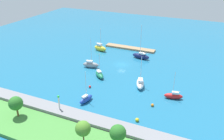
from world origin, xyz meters
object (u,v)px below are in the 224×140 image
(harbor_beacon, at_px, (59,101))
(sailboat_yellow_far_north, at_px, (100,48))
(sailboat_blue_near_pier, at_px, (86,99))
(mooring_buoy_yellow, at_px, (137,120))
(mooring_buoy_orange, at_px, (152,105))
(park_tree_midwest, at_px, (16,103))
(sailboat_gray_by_breakwater, at_px, (91,65))
(pier_dock, at_px, (130,48))
(park_tree_center, at_px, (83,129))
(sailboat_red_east_end, at_px, (174,96))
(sailboat_white_along_channel, at_px, (140,83))
(park_tree_west, at_px, (118,133))
(mooring_buoy_red, at_px, (90,87))
(sailboat_navy_far_south, at_px, (141,56))
(sailboat_green_off_beacon, at_px, (99,74))

(harbor_beacon, height_order, sailboat_yellow_far_north, sailboat_yellow_far_north)
(sailboat_blue_near_pier, xyz_separation_m, mooring_buoy_yellow, (-14.81, 2.35, -0.44))
(mooring_buoy_yellow, relative_size, mooring_buoy_orange, 1.15)
(park_tree_midwest, relative_size, mooring_buoy_orange, 6.61)
(park_tree_midwest, distance_m, sailboat_gray_by_breakwater, 32.26)
(sailboat_gray_by_breakwater, bearing_deg, mooring_buoy_yellow, -52.86)
(pier_dock, xyz_separation_m, park_tree_center, (-10.82, 56.09, 3.86))
(park_tree_center, xyz_separation_m, sailboat_red_east_end, (-12.96, -24.92, -3.33))
(harbor_beacon, xyz_separation_m, sailboat_red_east_end, (-23.48, -18.19, -2.79))
(park_tree_midwest, bearing_deg, mooring_buoy_orange, -146.80)
(sailboat_white_along_channel, relative_size, mooring_buoy_orange, 12.22)
(park_tree_west, height_order, sailboat_white_along_channel, sailboat_white_along_channel)
(sailboat_yellow_far_north, distance_m, mooring_buoy_orange, 42.39)
(harbor_beacon, distance_m, sailboat_blue_near_pier, 8.36)
(sailboat_white_along_channel, relative_size, mooring_buoy_red, 13.54)
(sailboat_white_along_channel, bearing_deg, park_tree_center, 156.53)
(harbor_beacon, bearing_deg, sailboat_navy_far_south, -99.63)
(mooring_buoy_yellow, bearing_deg, sailboat_white_along_channel, -74.42)
(sailboat_white_along_channel, xyz_separation_m, sailboat_navy_far_south, (6.33, -20.32, 0.01))
(sailboat_blue_near_pier, relative_size, sailboat_red_east_end, 1.11)
(park_tree_midwest, height_order, sailboat_gray_by_breakwater, sailboat_gray_by_breakwater)
(park_tree_midwest, relative_size, sailboat_yellow_far_north, 0.54)
(harbor_beacon, relative_size, mooring_buoy_red, 5.37)
(sailboat_blue_near_pier, bearing_deg, park_tree_center, -139.68)
(park_tree_midwest, relative_size, sailboat_blue_near_pier, 0.58)
(park_tree_midwest, distance_m, mooring_buoy_yellow, 27.87)
(harbor_beacon, height_order, mooring_buoy_red, harbor_beacon)
(sailboat_green_off_beacon, bearing_deg, mooring_buoy_yellow, 1.48)
(sailboat_gray_by_breakwater, xyz_separation_m, sailboat_white_along_channel, (-19.53, 5.70, -0.02))
(park_tree_center, relative_size, mooring_buoy_red, 7.11)
(sailboat_red_east_end, relative_size, mooring_buoy_yellow, 8.91)
(pier_dock, bearing_deg, park_tree_center, 100.92)
(sailboat_blue_near_pier, relative_size, mooring_buoy_orange, 11.31)
(sailboat_red_east_end, bearing_deg, mooring_buoy_red, -3.80)
(pier_dock, xyz_separation_m, harbor_beacon, (-0.30, 49.37, 3.32))
(sailboat_yellow_far_north, bearing_deg, sailboat_gray_by_breakwater, -60.85)
(pier_dock, xyz_separation_m, sailboat_white_along_channel, (-13.63, 28.45, 0.72))
(mooring_buoy_red, bearing_deg, park_tree_west, 131.34)
(sailboat_blue_near_pier, xyz_separation_m, mooring_buoy_red, (2.69, -6.90, -0.53))
(park_tree_center, bearing_deg, mooring_buoy_yellow, -121.87)
(pier_dock, bearing_deg, sailboat_green_off_beacon, 90.03)
(park_tree_center, height_order, sailboat_yellow_far_north, sailboat_yellow_far_north)
(park_tree_center, distance_m, sailboat_red_east_end, 28.28)
(sailboat_blue_near_pier, xyz_separation_m, sailboat_red_east_end, (-20.51, -10.89, 0.00))
(harbor_beacon, height_order, mooring_buoy_yellow, harbor_beacon)
(pier_dock, distance_m, sailboat_green_off_beacon, 27.89)
(sailboat_white_along_channel, bearing_deg, sailboat_red_east_end, -122.68)
(harbor_beacon, height_order, park_tree_midwest, park_tree_midwest)
(sailboat_gray_by_breakwater, height_order, sailboat_green_off_beacon, sailboat_gray_by_breakwater)
(mooring_buoy_yellow, bearing_deg, park_tree_center, 58.13)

